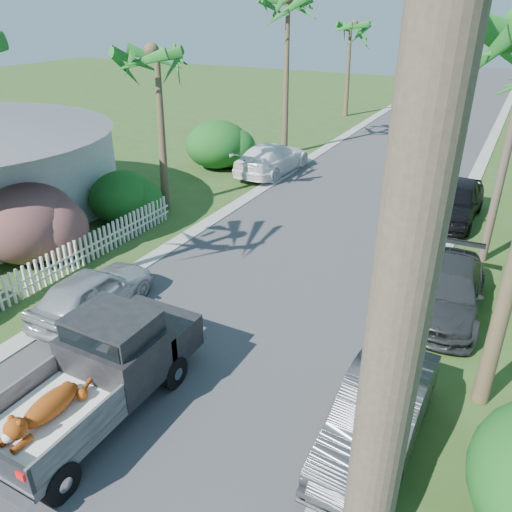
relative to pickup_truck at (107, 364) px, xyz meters
The scene contains 17 objects.
ground 2.37m from the pickup_truck, 70.12° to the right, with size 120.00×120.00×0.00m, color #324C1C.
road 23.02m from the pickup_truck, 88.19° to the left, with size 8.00×100.00×0.02m, color #38383A.
curb_left 23.29m from the pickup_truck, 98.83° to the left, with size 0.60×100.00×0.06m, color #A5A39E.
curb_right 23.55m from the pickup_truck, 77.66° to the left, with size 0.60×100.00×0.06m, color #A5A39E.
pickup_truck is the anchor object (origin of this frame).
parked_car_rn 5.56m from the pickup_truck, 15.95° to the left, with size 1.47×4.23×1.39m, color #323438.
parked_car_rm 9.14m from the pickup_truck, 51.18° to the left, with size 1.83×4.51×1.31m, color #2A2D2F.
parked_car_rf 15.05m from the pickup_truck, 71.22° to the left, with size 1.83×4.54×1.55m, color black.
parked_car_ln 3.78m from the pickup_truck, 139.78° to the left, with size 1.54×3.84×1.31m, color silver.
parked_car_lf 16.92m from the pickup_truck, 104.63° to the left, with size 2.12×5.21×1.51m, color white.
palm_l_b 12.77m from the pickup_truck, 121.30° to the left, with size 4.40×4.40×7.40m.
palm_l_c 21.79m from the pickup_truck, 104.78° to the left, with size 4.40×4.40×9.20m.
palm_l_d 32.96m from the pickup_truck, 100.23° to the left, with size 4.40×4.40×7.70m.
shrub_l_b 8.12m from the pickup_truck, 150.58° to the left, with size 3.00×3.30×2.60m, color #9E1650.
shrub_l_c 10.41m from the pickup_truck, 129.87° to the left, with size 2.40×2.64×2.00m, color #174F16.
shrub_l_d 17.57m from the pickup_truck, 114.46° to the left, with size 3.20×3.52×2.40m, color #174F16.
picket_fence 6.34m from the pickup_truck, 146.51° to the left, with size 0.10×11.00×1.00m, color white.
Camera 1 is at (5.89, -3.82, 7.72)m, focal length 35.00 mm.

